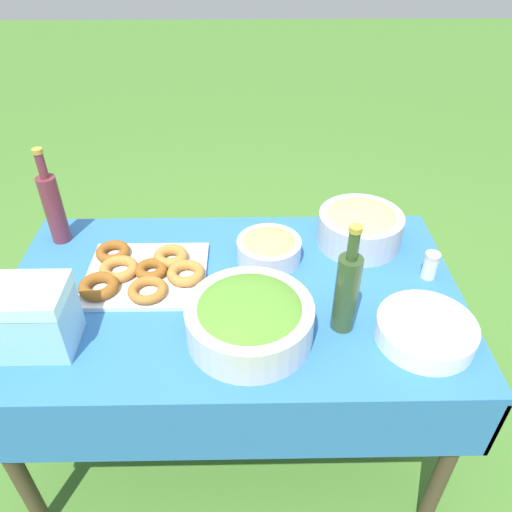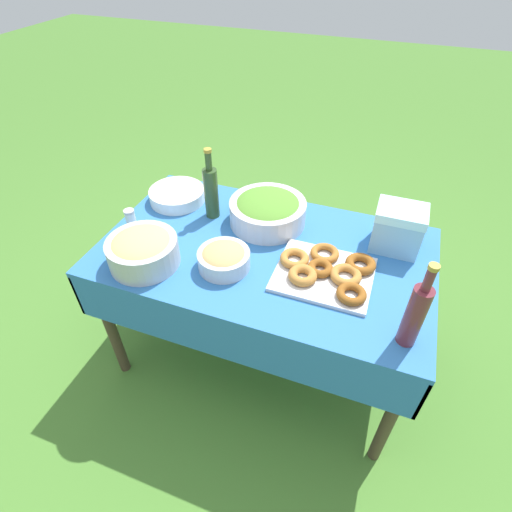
% 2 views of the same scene
% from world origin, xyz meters
% --- Properties ---
extents(ground_plane, '(14.00, 14.00, 0.00)m').
position_xyz_m(ground_plane, '(0.00, 0.00, 0.00)').
color(ground_plane, '#477A2D').
extents(picnic_table, '(1.39, 0.82, 0.71)m').
position_xyz_m(picnic_table, '(0.00, 0.00, 0.62)').
color(picnic_table, '#2D6BB2').
rests_on(picnic_table, ground_plane).
extents(salad_bowl, '(0.34, 0.34, 0.13)m').
position_xyz_m(salad_bowl, '(-0.05, 0.19, 0.78)').
color(salad_bowl, silver).
rests_on(salad_bowl, picnic_table).
extents(pasta_bowl, '(0.28, 0.28, 0.13)m').
position_xyz_m(pasta_bowl, '(-0.43, -0.24, 0.78)').
color(pasta_bowl, '#B2B7BC').
rests_on(pasta_bowl, picnic_table).
extents(donut_platter, '(0.39, 0.34, 0.05)m').
position_xyz_m(donut_platter, '(0.28, -0.06, 0.74)').
color(donut_platter, silver).
rests_on(donut_platter, picnic_table).
extents(plate_stack, '(0.27, 0.27, 0.06)m').
position_xyz_m(plate_stack, '(-0.53, 0.21, 0.74)').
color(plate_stack, white).
rests_on(plate_stack, picnic_table).
extents(olive_oil_bottle, '(0.06, 0.06, 0.34)m').
position_xyz_m(olive_oil_bottle, '(-0.31, 0.15, 0.84)').
color(olive_oil_bottle, '#2D4723').
rests_on(olive_oil_bottle, picnic_table).
extents(wine_bottle, '(0.06, 0.06, 0.34)m').
position_xyz_m(wine_bottle, '(0.59, -0.28, 0.85)').
color(wine_bottle, maroon).
rests_on(wine_bottle, picnic_table).
extents(bread_bowl, '(0.21, 0.21, 0.09)m').
position_xyz_m(bread_bowl, '(-0.12, -0.16, 0.76)').
color(bread_bowl, silver).
rests_on(bread_bowl, picnic_table).
extents(cooler_box, '(0.20, 0.16, 0.20)m').
position_xyz_m(cooler_box, '(0.50, 0.21, 0.81)').
color(cooler_box, '#8CC6E5').
rests_on(cooler_box, picnic_table).
extents(salt_shaker, '(0.05, 0.05, 0.09)m').
position_xyz_m(salt_shaker, '(-0.62, -0.06, 0.76)').
color(salt_shaker, white).
rests_on(salt_shaker, picnic_table).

